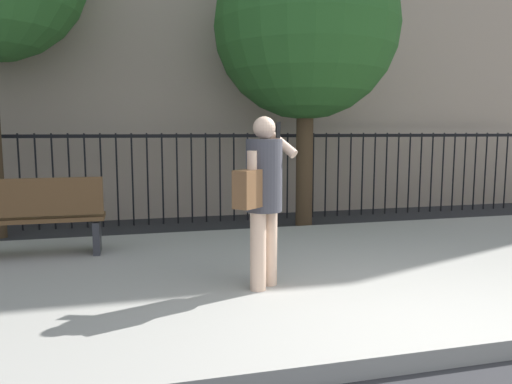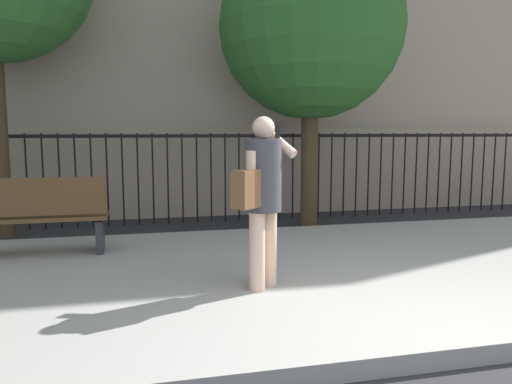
{
  "view_description": "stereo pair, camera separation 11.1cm",
  "coord_description": "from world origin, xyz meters",
  "views": [
    {
      "loc": [
        -2.2,
        -2.77,
        1.63
      ],
      "look_at": [
        -1.0,
        1.91,
        1.03
      ],
      "focal_mm": 34.36,
      "sensor_mm": 36.0,
      "label": 1
    },
    {
      "loc": [
        -2.1,
        -2.8,
        1.63
      ],
      "look_at": [
        -1.0,
        1.91,
        1.03
      ],
      "focal_mm": 34.36,
      "sensor_mm": 36.0,
      "label": 2
    }
  ],
  "objects": [
    {
      "name": "ground_plane",
      "position": [
        0.0,
        0.0,
        0.0
      ],
      "size": [
        60.0,
        60.0,
        0.0
      ],
      "primitive_type": "plane",
      "color": "#28282B"
    },
    {
      "name": "sidewalk",
      "position": [
        0.0,
        2.2,
        0.07
      ],
      "size": [
        28.0,
        4.4,
        0.15
      ],
      "primitive_type": "cube",
      "color": "#9E9B93",
      "rests_on": "ground"
    },
    {
      "name": "iron_fence",
      "position": [
        0.0,
        5.9,
        1.02
      ],
      "size": [
        12.03,
        0.04,
        1.6
      ],
      "color": "black",
      "rests_on": "ground"
    },
    {
      "name": "pedestrian_on_phone",
      "position": [
        -1.02,
        1.59,
        1.09
      ],
      "size": [
        0.69,
        0.67,
        1.62
      ],
      "color": "beige",
      "rests_on": "sidewalk"
    },
    {
      "name": "street_bench",
      "position": [
        -3.32,
        3.35,
        0.65
      ],
      "size": [
        1.6,
        0.45,
        0.95
      ],
      "color": "brown",
      "rests_on": "sidewalk"
    },
    {
      "name": "street_tree_far",
      "position": [
        0.71,
        5.18,
        3.35
      ],
      "size": [
        3.08,
        3.08,
        4.91
      ],
      "color": "#4C3823",
      "rests_on": "ground"
    }
  ]
}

